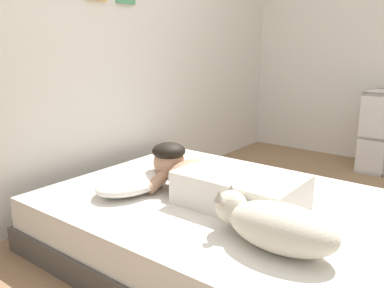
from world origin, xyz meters
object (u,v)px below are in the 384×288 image
Objects in this scene: cell_phone at (244,193)px; dog at (275,225)px; bookshelf at (378,130)px; bed at (223,226)px; coffee_cup at (183,175)px; pillow at (134,181)px; person_lying at (219,181)px.

dog is at bearing -138.03° from cell_phone.
bookshelf is at bearing 4.30° from dog.
coffee_cup reaches higher than bed.
pillow is 0.51m from person_lying.
person_lying is 0.57m from dog.
cell_phone is (0.35, -0.54, -0.05)m from pillow.
dog reaches higher than pillow.
dog is 4.11× the size of cell_phone.
person_lying is 0.21m from cell_phone.
dog is at bearing -121.93° from person_lying.
dog reaches higher than cell_phone.
bed is 0.63m from dog.
bed is 0.43m from coffee_cup.
bed is 0.27m from person_lying.
pillow reaches higher than bed.
pillow is at bearing 157.23° from coffee_cup.
dog reaches higher than coffee_cup.
bed is at bearing -66.84° from pillow.
cell_phone is (0.14, -0.05, 0.17)m from bed.
person_lying is 2.23m from bookshelf.
dog is at bearing -116.63° from coffee_cup.
person_lying reaches higher than pillow.
bookshelf is at bearing -6.51° from cell_phone.
coffee_cup is at bearing 63.37° from dog.
bookshelf is at bearing -17.86° from pillow.
pillow is at bearing 111.30° from person_lying.
pillow is 0.97m from dog.
pillow is at bearing 83.04° from dog.
bed is 2.22m from bookshelf.
bookshelf is (2.51, 0.19, -0.04)m from dog.
pillow is (-0.21, 0.49, 0.22)m from bed.
coffee_cup is 0.17× the size of bookshelf.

